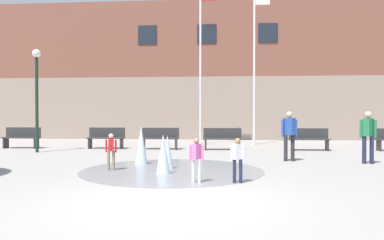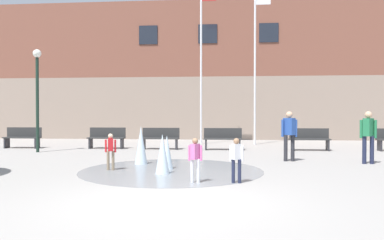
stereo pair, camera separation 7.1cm
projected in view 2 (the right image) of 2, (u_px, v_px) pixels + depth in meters
ground_plane at (166, 202)px, 6.41m from camera, size 100.00×100.00×0.00m
library_building at (210, 75)px, 24.74m from camera, size 36.00×6.05×8.18m
splash_fountain at (160, 156)px, 10.26m from camera, size 4.87×4.87×1.15m
park_bench_far_left at (23, 137)px, 16.49m from camera, size 1.60×0.44×0.91m
park_bench_under_left_flagpole at (107, 137)px, 16.29m from camera, size 1.60×0.44×0.91m
park_bench_center at (160, 138)px, 15.95m from camera, size 1.60×0.44×0.91m
park_bench_under_right_flagpole at (223, 138)px, 15.67m from camera, size 1.60×0.44×0.91m
park_bench_near_trashcan at (310, 139)px, 15.40m from camera, size 1.60×0.44×0.91m
adult_near_bench at (289, 132)px, 11.91m from camera, size 0.50×0.38×1.59m
adult_watching at (368, 133)px, 11.28m from camera, size 0.50×0.39×1.59m
child_in_fountain at (195, 156)px, 8.19m from camera, size 0.31×0.24×0.99m
child_with_pink_shirt at (111, 149)px, 10.01m from camera, size 0.31×0.24×0.99m
child_running at (236, 157)px, 8.16m from camera, size 0.31×0.23×0.99m
flagpole_left at (202, 59)px, 18.57m from camera, size 0.80×0.10×7.95m
flagpole_right at (256, 61)px, 18.34m from camera, size 0.80×0.10×7.71m
lamp_post_left_lane at (37, 85)px, 14.68m from camera, size 0.32×0.32×4.04m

